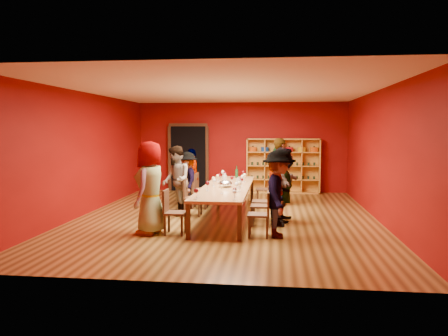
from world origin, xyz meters
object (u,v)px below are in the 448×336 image
Objects in this scene: person_left_4 at (192,177)px; chair_person_right_2 at (265,199)px; shelving_unit at (283,163)px; chair_person_right_0 at (263,212)px; chair_person_left_3 at (197,190)px; person_left_2 at (176,181)px; chair_person_right_4 at (267,187)px; chair_person_left_2 at (190,195)px; person_left_3 at (187,180)px; spittoon_bowl at (225,184)px; person_right_0 at (279,194)px; person_left_0 at (150,188)px; tasting_table at (226,188)px; chair_person_right_1 at (264,203)px; person_right_1 at (276,191)px; chair_person_left_0 at (171,210)px; person_right_4 at (281,172)px; wine_bottle at (237,173)px; person_right_2 at (283,184)px; chair_person_left_4 at (201,187)px.

person_left_4 reaches higher than chair_person_right_2.
chair_person_right_0 is at bearing -94.55° from shelving_unit.
chair_person_left_3 is 0.70m from person_left_4.
person_left_2 is 1.91× the size of chair_person_right_4.
chair_person_left_2 and chair_person_left_3 have the same top height.
person_left_2 is 1.60m from person_left_4.
person_left_3 is at bearing 104.74° from chair_person_left_2.
chair_person_right_0 is at bearing -90.00° from chair_person_right_2.
shelving_unit is at bearing 72.59° from spittoon_bowl.
person_left_0 is at bearing 90.40° from person_right_0.
tasting_table is 2.17m from person_right_0.
chair_person_right_1 is 1.00× the size of chair_person_right_4.
person_left_4 is 1.02× the size of person_right_1.
chair_person_left_0 is 0.57× the size of person_left_4.
tasting_table is 13.91× the size of spittoon_bowl.
person_right_4 reaches higher than spittoon_bowl.
spittoon_bowl is 2.01m from wine_bottle.
person_right_2 is 2.20m from chair_person_right_4.
person_left_3 reaches higher than spittoon_bowl.
spittoon_bowl is (-0.92, -2.08, 0.33)m from chair_person_right_4.
person_right_2 reaches higher than person_left_3.
shelving_unit reaches higher than chair_person_right_2.
chair_person_left_2 is at bearing 90.00° from chair_person_left_0.
chair_person_left_0 and chair_person_right_4 have the same top height.
tasting_table is 0.96m from chair_person_right_2.
chair_person_right_0 is 1.67m from person_right_2.
shelving_unit is 1.40× the size of person_right_0.
person_right_2 is (2.23, -1.92, 0.35)m from chair_person_left_4.
person_left_3 is at bearing 137.15° from chair_person_right_1.
shelving_unit reaches higher than person_right_2.
tasting_table is at bearing -62.00° from chair_person_left_4.
chair_person_left_3 is at bearing -125.86° from shelving_unit.
person_left_0 is at bearing -96.86° from chair_person_left_4.
person_left_3 is (-1.17, 1.13, 0.05)m from tasting_table.
person_right_4 is at bearing 9.90° from person_right_2.
person_right_0 is at bearing -174.75° from person_right_2.
spittoon_bowl reaches higher than tasting_table.
shelving_unit reaches higher than chair_person_left_0.
person_left_4 reaches higher than chair_person_left_0.
person_right_1 is (-0.06, 0.98, -0.09)m from person_right_0.
chair_person_right_0 is 0.58× the size of person_right_1.
person_left_3 is 2.86m from chair_person_right_1.
person_left_0 is 2.97m from chair_person_left_3.
person_right_2 is at bearing 0.00° from chair_person_right_2.
spittoon_bowl is (1.24, -0.28, -0.02)m from person_left_2.
chair_person_left_0 is 0.59× the size of person_left_3.
chair_person_right_4 is (1.82, 3.71, 0.00)m from chair_person_left_0.
person_right_2 is 2.13m from person_right_4.
chair_person_left_2 is 0.58× the size of person_right_1.
person_left_2 is at bearing 52.81° from person_right_0.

